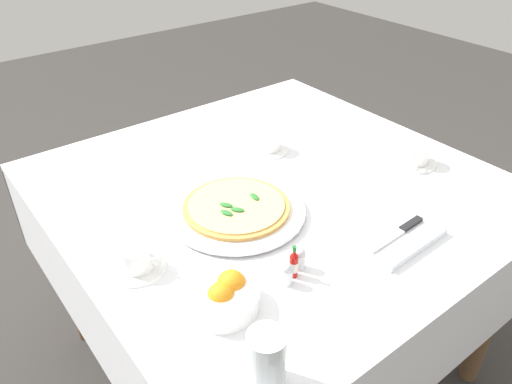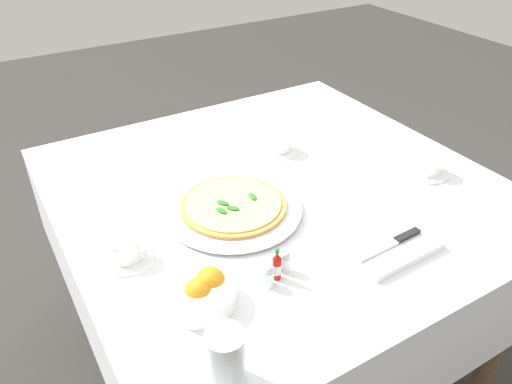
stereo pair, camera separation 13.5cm
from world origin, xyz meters
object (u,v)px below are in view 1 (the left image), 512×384
(pepper_shaker, at_px, (300,259))
(salt_shaker, at_px, (287,275))
(coffee_cup_back_corner, at_px, (269,142))
(dinner_knife, at_px, (398,232))
(coffee_cup_far_left, at_px, (137,259))
(hot_sauce_bottle, at_px, (294,264))
(citrus_bowl, at_px, (224,296))
(pizza_plate, at_px, (236,211))
(coffee_cup_center_back, at_px, (416,154))
(napkin_folded, at_px, (398,237))
(pizza, at_px, (236,206))
(water_glass_right_edge, at_px, (266,362))

(pepper_shaker, bearing_deg, salt_shaker, 19.65)
(coffee_cup_back_corner, height_order, dinner_knife, coffee_cup_back_corner)
(coffee_cup_far_left, distance_m, hot_sauce_bottle, 0.35)
(dinner_knife, bearing_deg, citrus_bowl, -12.45)
(pizza_plate, relative_size, salt_shaker, 6.36)
(coffee_cup_center_back, bearing_deg, dinner_knife, 31.49)
(pizza_plate, distance_m, coffee_cup_far_left, 0.30)
(coffee_cup_back_corner, bearing_deg, dinner_knife, 85.77)
(napkin_folded, bearing_deg, dinner_knife, 0.60)
(dinner_knife, bearing_deg, pepper_shaker, -18.02)
(coffee_cup_center_back, relative_size, pepper_shaker, 2.31)
(pizza_plate, relative_size, coffee_cup_center_back, 2.75)
(coffee_cup_far_left, bearing_deg, coffee_cup_back_corner, -156.43)
(citrus_bowl, relative_size, hot_sauce_bottle, 1.81)
(dinner_knife, height_order, citrus_bowl, citrus_bowl)
(salt_shaker, height_order, pepper_shaker, same)
(dinner_knife, height_order, salt_shaker, salt_shaker)
(pizza_plate, distance_m, hot_sauce_bottle, 0.27)
(citrus_bowl, bearing_deg, pizza_plate, -130.18)
(pizza, xyz_separation_m, napkin_folded, (-0.25, 0.33, -0.01))
(coffee_cup_far_left, distance_m, napkin_folded, 0.62)
(coffee_cup_back_corner, distance_m, water_glass_right_edge, 0.85)
(dinner_knife, distance_m, hot_sauce_bottle, 0.29)
(pizza, bearing_deg, napkin_folded, 127.25)
(coffee_cup_center_back, height_order, citrus_bowl, coffee_cup_center_back)
(coffee_cup_far_left, xyz_separation_m, napkin_folded, (-0.55, 0.29, -0.02))
(napkin_folded, distance_m, hot_sauce_bottle, 0.29)
(pizza_plate, height_order, salt_shaker, salt_shaker)
(water_glass_right_edge, distance_m, pepper_shaker, 0.31)
(dinner_knife, xyz_separation_m, citrus_bowl, (0.45, -0.08, 0.00))
(pizza_plate, relative_size, napkin_folded, 1.60)
(pizza_plate, bearing_deg, salt_shaker, 76.77)
(dinner_knife, xyz_separation_m, salt_shaker, (0.31, -0.05, 0.00))
(pizza, relative_size, coffee_cup_center_back, 2.14)
(pizza, distance_m, citrus_bowl, 0.32)
(coffee_cup_far_left, distance_m, citrus_bowl, 0.23)
(pizza_plate, height_order, water_glass_right_edge, water_glass_right_edge)
(pizza, height_order, napkin_folded, pizza)
(coffee_cup_far_left, bearing_deg, citrus_bowl, 112.95)
(water_glass_right_edge, distance_m, dinner_knife, 0.51)
(napkin_folded, xyz_separation_m, hot_sauce_bottle, (0.28, -0.06, 0.02))
(pepper_shaker, bearing_deg, napkin_folded, 164.60)
(napkin_folded, bearing_deg, hot_sauce_bottle, -13.87)
(water_glass_right_edge, bearing_deg, pizza_plate, -119.95)
(pizza_plate, xyz_separation_m, pizza, (0.00, 0.00, 0.01))
(coffee_cup_back_corner, bearing_deg, water_glass_right_edge, 50.78)
(salt_shaker, bearing_deg, napkin_folded, 170.80)
(pepper_shaker, bearing_deg, coffee_cup_back_corner, -121.73)
(coffee_cup_far_left, height_order, napkin_folded, coffee_cup_far_left)
(pizza, distance_m, coffee_cup_center_back, 0.60)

